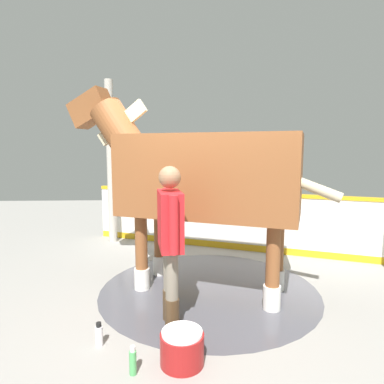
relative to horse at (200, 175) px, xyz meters
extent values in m
cube|color=gray|center=(0.01, -0.30, -1.51)|extent=(16.00, 16.00, 0.02)
cylinder|color=#4C4C54|center=(0.11, -0.05, -1.50)|extent=(2.84, 2.84, 0.00)
cube|color=white|center=(0.81, 1.67, -1.00)|extent=(5.35, 2.22, 1.01)
cube|color=gold|center=(0.81, 1.67, -0.46)|extent=(5.36, 2.24, 0.06)
cube|color=gold|center=(0.81, 1.67, -1.44)|extent=(5.35, 2.22, 0.12)
cylinder|color=#B7B2A8|center=(-1.58, 2.32, 0.06)|extent=(0.16, 0.16, 3.13)
cube|color=brown|center=(0.11, -0.05, 0.01)|extent=(2.42, 1.76, 1.01)
cylinder|color=brown|center=(-0.77, 0.01, -1.00)|extent=(0.16, 0.16, 1.01)
cylinder|color=silver|center=(-0.77, 0.01, -1.36)|extent=(0.20, 0.20, 0.28)
cylinder|color=brown|center=(-0.56, 0.53, -1.00)|extent=(0.16, 0.16, 1.01)
cylinder|color=silver|center=(-0.56, 0.53, -1.36)|extent=(0.20, 0.20, 0.28)
cylinder|color=brown|center=(0.78, -0.62, -1.00)|extent=(0.16, 0.16, 1.01)
cylinder|color=silver|center=(0.78, -0.62, -1.36)|extent=(0.20, 0.20, 0.28)
cylinder|color=brown|center=(0.99, -0.10, -1.00)|extent=(0.16, 0.16, 1.01)
cylinder|color=silver|center=(0.99, -0.10, -1.36)|extent=(0.20, 0.20, 0.28)
cylinder|color=brown|center=(-1.04, 0.42, 0.52)|extent=(0.99, 0.75, 0.99)
cube|color=#C6B793|center=(-1.04, 0.42, 0.68)|extent=(0.73, 0.34, 0.61)
cube|color=brown|center=(-1.48, 0.60, 0.89)|extent=(0.71, 0.50, 0.56)
cylinder|color=#C6B793|center=(1.23, -0.50, -0.09)|extent=(0.69, 0.37, 0.35)
cylinder|color=#47331E|center=(-0.38, -0.79, -1.34)|extent=(0.15, 0.15, 0.33)
cylinder|color=slate|center=(-0.38, -0.79, -0.92)|extent=(0.13, 0.13, 0.50)
cylinder|color=#47331E|center=(-0.35, -1.00, -1.34)|extent=(0.15, 0.15, 0.33)
cylinder|color=slate|center=(-0.35, -1.00, -0.92)|extent=(0.13, 0.13, 0.50)
cube|color=red|center=(-0.37, -0.90, -0.38)|extent=(0.28, 0.51, 0.59)
cylinder|color=red|center=(-0.41, -0.61, -0.37)|extent=(0.09, 0.09, 0.56)
cylinder|color=red|center=(-0.33, -1.18, -0.37)|extent=(0.09, 0.09, 0.56)
sphere|color=#936B4C|center=(-0.37, -0.90, 0.05)|extent=(0.22, 0.22, 0.22)
cylinder|color=maroon|center=(-0.26, -1.55, -1.37)|extent=(0.38, 0.38, 0.27)
cylinder|color=white|center=(-0.26, -1.55, -1.22)|extent=(0.35, 0.35, 0.03)
cylinder|color=white|center=(-1.03, -1.26, -1.41)|extent=(0.07, 0.07, 0.19)
cylinder|color=black|center=(-1.03, -1.26, -1.29)|extent=(0.05, 0.05, 0.04)
cylinder|color=#4CA559|center=(-0.67, -1.67, -1.40)|extent=(0.06, 0.06, 0.20)
cylinder|color=white|center=(-0.67, -1.67, -1.28)|extent=(0.04, 0.04, 0.04)
camera|label=1|loc=(-0.30, -4.20, 0.33)|focal=31.07mm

